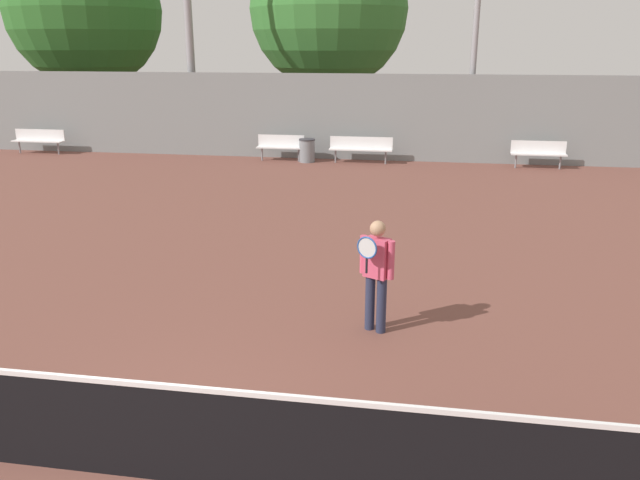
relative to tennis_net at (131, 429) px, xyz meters
The scene contains 11 objects.
ground_plane 0.53m from the tennis_net, ahead, with size 100.00×100.00×0.00m, color brown.
tennis_net is the anchor object (origin of this frame).
tennis_player 4.12m from the tennis_net, 60.70° to the left, with size 0.52×0.50×1.65m.
bench_courtside_near 16.89m from the tennis_net, 88.47° to the left, with size 2.18×0.40×0.90m.
bench_courtside_far 18.05m from the tennis_net, 69.29° to the left, with size 1.78×0.40×0.90m.
bench_adjacent_court 17.06m from the tennis_net, 98.10° to the left, with size 1.67×0.40×0.90m.
bench_by_gate 20.58m from the tennis_net, 124.85° to the left, with size 1.99×0.40×0.90m.
trash_bin 16.83m from the tennis_net, 94.88° to the left, with size 0.57×0.57×0.81m.
back_fence 17.56m from the tennis_net, 90.00° to the left, with size 32.04×0.06×3.00m.
tree_green_broad 23.26m from the tennis_net, 93.97° to the left, with size 6.59×6.59×8.68m.
tree_dark_dense 25.97m from the tennis_net, 118.99° to the left, with size 6.70×6.70×8.76m.
Camera 1 is at (2.56, -4.67, 3.96)m, focal length 35.00 mm.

